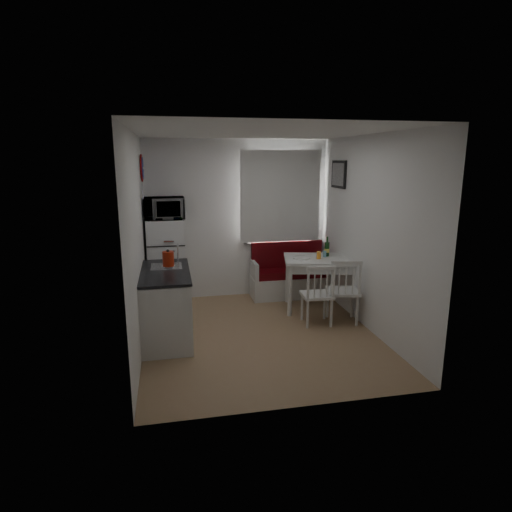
{
  "coord_description": "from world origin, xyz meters",
  "views": [
    {
      "loc": [
        -1.11,
        -5.21,
        2.29
      ],
      "look_at": [
        0.05,
        0.5,
        0.96
      ],
      "focal_mm": 30.0,
      "sensor_mm": 36.0,
      "label": 1
    }
  ],
  "objects_px": {
    "kitchen_counter": "(166,304)",
    "microwave": "(164,208)",
    "wine_bottle": "(327,246)",
    "chair_left": "(319,289)",
    "dining_table": "(320,264)",
    "fridge": "(167,263)",
    "kettle": "(168,259)",
    "chair_right": "(346,285)",
    "bench": "(289,278)"
  },
  "relations": [
    {
      "from": "dining_table",
      "to": "chair_left",
      "type": "xyz_separation_m",
      "value": [
        -0.25,
        -0.66,
        -0.18
      ]
    },
    {
      "from": "microwave",
      "to": "chair_right",
      "type": "bearing_deg",
      "value": -26.78
    },
    {
      "from": "wine_bottle",
      "to": "chair_left",
      "type": "bearing_deg",
      "value": -116.82
    },
    {
      "from": "kitchen_counter",
      "to": "fridge",
      "type": "relative_size",
      "value": 0.95
    },
    {
      "from": "kitchen_counter",
      "to": "kettle",
      "type": "bearing_deg",
      "value": 70.77
    },
    {
      "from": "fridge",
      "to": "kettle",
      "type": "height_order",
      "value": "fridge"
    },
    {
      "from": "microwave",
      "to": "kitchen_counter",
      "type": "bearing_deg",
      "value": -90.94
    },
    {
      "from": "chair_left",
      "to": "microwave",
      "type": "relative_size",
      "value": 0.79
    },
    {
      "from": "microwave",
      "to": "kettle",
      "type": "bearing_deg",
      "value": -88.37
    },
    {
      "from": "dining_table",
      "to": "kettle",
      "type": "xyz_separation_m",
      "value": [
        -2.27,
        -0.49,
        0.29
      ]
    },
    {
      "from": "chair_left",
      "to": "wine_bottle",
      "type": "relative_size",
      "value": 1.54
    },
    {
      "from": "chair_right",
      "to": "microwave",
      "type": "relative_size",
      "value": 0.87
    },
    {
      "from": "fridge",
      "to": "wine_bottle",
      "type": "bearing_deg",
      "value": -11.85
    },
    {
      "from": "chair_left",
      "to": "dining_table",
      "type": "bearing_deg",
      "value": 72.88
    },
    {
      "from": "kitchen_counter",
      "to": "chair_left",
      "type": "height_order",
      "value": "kitchen_counter"
    },
    {
      "from": "kitchen_counter",
      "to": "dining_table",
      "type": "xyz_separation_m",
      "value": [
        2.32,
        0.63,
        0.27
      ]
    },
    {
      "from": "chair_right",
      "to": "fridge",
      "type": "distance_m",
      "value": 2.75
    },
    {
      "from": "wine_bottle",
      "to": "microwave",
      "type": "bearing_deg",
      "value": 169.28
    },
    {
      "from": "chair_left",
      "to": "fridge",
      "type": "xyz_separation_m",
      "value": [
        -2.05,
        1.27,
        0.16
      ]
    },
    {
      "from": "kitchen_counter",
      "to": "kettle",
      "type": "height_order",
      "value": "kitchen_counter"
    },
    {
      "from": "bench",
      "to": "wine_bottle",
      "type": "xyz_separation_m",
      "value": [
        0.42,
        -0.62,
        0.66
      ]
    },
    {
      "from": "chair_left",
      "to": "fridge",
      "type": "relative_size",
      "value": 0.34
    },
    {
      "from": "kitchen_counter",
      "to": "kettle",
      "type": "distance_m",
      "value": 0.58
    },
    {
      "from": "kettle",
      "to": "microwave",
      "type": "bearing_deg",
      "value": 91.63
    },
    {
      "from": "chair_right",
      "to": "microwave",
      "type": "distance_m",
      "value": 2.89
    },
    {
      "from": "bench",
      "to": "kettle",
      "type": "bearing_deg",
      "value": -148.47
    },
    {
      "from": "fridge",
      "to": "kettle",
      "type": "xyz_separation_m",
      "value": [
        0.03,
        -1.1,
        0.32
      ]
    },
    {
      "from": "dining_table",
      "to": "fridge",
      "type": "xyz_separation_m",
      "value": [
        -2.3,
        0.61,
        -0.03
      ]
    },
    {
      "from": "chair_right",
      "to": "fridge",
      "type": "height_order",
      "value": "fridge"
    },
    {
      "from": "kettle",
      "to": "dining_table",
      "type": "bearing_deg",
      "value": 12.26
    },
    {
      "from": "chair_left",
      "to": "wine_bottle",
      "type": "bearing_deg",
      "value": 66.8
    },
    {
      "from": "kettle",
      "to": "wine_bottle",
      "type": "xyz_separation_m",
      "value": [
        2.4,
        0.59,
        -0.05
      ]
    },
    {
      "from": "fridge",
      "to": "microwave",
      "type": "height_order",
      "value": "microwave"
    },
    {
      "from": "chair_left",
      "to": "kettle",
      "type": "height_order",
      "value": "kettle"
    },
    {
      "from": "dining_table",
      "to": "microwave",
      "type": "height_order",
      "value": "microwave"
    },
    {
      "from": "dining_table",
      "to": "chair_right",
      "type": "height_order",
      "value": "chair_right"
    },
    {
      "from": "microwave",
      "to": "wine_bottle",
      "type": "xyz_separation_m",
      "value": [
        2.43,
        -0.46,
        -0.59
      ]
    },
    {
      "from": "chair_right",
      "to": "kettle",
      "type": "distance_m",
      "value": 2.45
    },
    {
      "from": "wine_bottle",
      "to": "dining_table",
      "type": "bearing_deg",
      "value": -143.35
    },
    {
      "from": "kitchen_counter",
      "to": "dining_table",
      "type": "bearing_deg",
      "value": 15.32
    },
    {
      "from": "dining_table",
      "to": "kettle",
      "type": "height_order",
      "value": "kettle"
    },
    {
      "from": "microwave",
      "to": "wine_bottle",
      "type": "distance_m",
      "value": 2.54
    },
    {
      "from": "chair_left",
      "to": "fridge",
      "type": "distance_m",
      "value": 2.41
    },
    {
      "from": "dining_table",
      "to": "chair_left",
      "type": "relative_size",
      "value": 2.6
    },
    {
      "from": "chair_left",
      "to": "bench",
      "type": "bearing_deg",
      "value": 95.26
    },
    {
      "from": "fridge",
      "to": "wine_bottle",
      "type": "height_order",
      "value": "fridge"
    },
    {
      "from": "kitchen_counter",
      "to": "microwave",
      "type": "relative_size",
      "value": 2.22
    },
    {
      "from": "microwave",
      "to": "wine_bottle",
      "type": "height_order",
      "value": "microwave"
    },
    {
      "from": "dining_table",
      "to": "fridge",
      "type": "height_order",
      "value": "fridge"
    },
    {
      "from": "kitchen_counter",
      "to": "fridge",
      "type": "height_order",
      "value": "fridge"
    }
  ]
}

